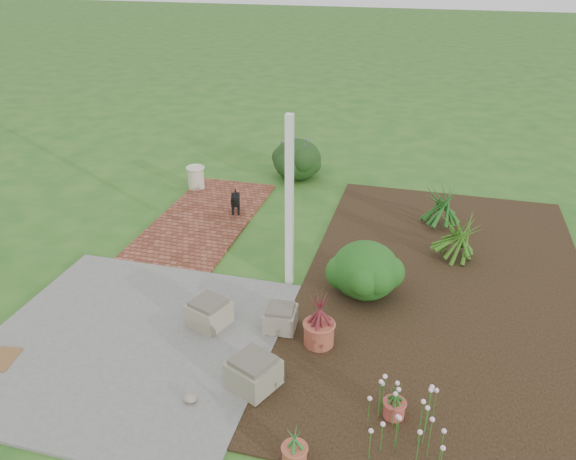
% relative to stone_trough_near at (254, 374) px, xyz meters
% --- Properties ---
extents(ground, '(80.00, 80.00, 0.00)m').
position_rel_stone_trough_near_xyz_m(ground, '(-0.48, 2.10, -0.20)').
color(ground, '#265B1C').
rests_on(ground, ground).
extents(concrete_patio, '(3.50, 3.50, 0.04)m').
position_rel_stone_trough_near_xyz_m(concrete_patio, '(-1.73, 0.35, -0.18)').
color(concrete_patio, slate).
rests_on(concrete_patio, ground).
extents(brick_path, '(1.60, 3.50, 0.04)m').
position_rel_stone_trough_near_xyz_m(brick_path, '(-2.18, 3.85, -0.18)').
color(brick_path, brown).
rests_on(brick_path, ground).
extents(garden_bed, '(4.00, 7.00, 0.03)m').
position_rel_stone_trough_near_xyz_m(garden_bed, '(2.02, 2.60, -0.18)').
color(garden_bed, black).
rests_on(garden_bed, ground).
extents(veranda_post, '(0.10, 0.10, 2.50)m').
position_rel_stone_trough_near_xyz_m(veranda_post, '(-0.18, 2.20, 1.05)').
color(veranda_post, white).
rests_on(veranda_post, ground).
extents(stone_trough_near, '(0.63, 0.63, 0.32)m').
position_rel_stone_trough_near_xyz_m(stone_trough_near, '(0.00, 0.00, 0.00)').
color(stone_trough_near, '#777458').
rests_on(stone_trough_near, concrete_patio).
extents(stone_trough_mid, '(0.43, 0.43, 0.26)m').
position_rel_stone_trough_near_xyz_m(stone_trough_mid, '(0.00, 1.08, -0.03)').
color(stone_trough_mid, '#746659').
rests_on(stone_trough_mid, concrete_patio).
extents(stone_trough_far, '(0.58, 0.58, 0.30)m').
position_rel_stone_trough_near_xyz_m(stone_trough_far, '(-0.90, 0.93, -0.01)').
color(stone_trough_far, gray).
rests_on(stone_trough_far, concrete_patio).
extents(black_dog, '(0.26, 0.49, 0.43)m').
position_rel_stone_trough_near_xyz_m(black_dog, '(-1.71, 4.16, 0.10)').
color(black_dog, black).
rests_on(black_dog, brick_path).
extents(cream_ceramic_urn, '(0.34, 0.34, 0.43)m').
position_rel_stone_trough_near_xyz_m(cream_ceramic_urn, '(-2.87, 5.08, 0.06)').
color(cream_ceramic_urn, beige).
rests_on(cream_ceramic_urn, brick_path).
extents(evergreen_shrub, '(1.21, 1.21, 0.80)m').
position_rel_stone_trough_near_xyz_m(evergreen_shrub, '(0.91, 2.16, 0.23)').
color(evergreen_shrub, '#0C410C').
rests_on(evergreen_shrub, garden_bed).
extents(agapanthus_clump_back, '(1.25, 1.25, 0.87)m').
position_rel_stone_trough_near_xyz_m(agapanthus_clump_back, '(2.14, 3.52, 0.26)').
color(agapanthus_clump_back, '#13420F').
rests_on(agapanthus_clump_back, garden_bed).
extents(agapanthus_clump_front, '(1.07, 1.07, 0.86)m').
position_rel_stone_trough_near_xyz_m(agapanthus_clump_front, '(1.86, 4.61, 0.26)').
color(agapanthus_clump_front, '#0E3F0B').
rests_on(agapanthus_clump_front, garden_bed).
extents(pink_flower_patch, '(1.11, 1.11, 0.56)m').
position_rel_stone_trough_near_xyz_m(pink_flower_patch, '(1.68, -0.38, 0.11)').
color(pink_flower_patch, '#113D0F').
rests_on(pink_flower_patch, garden_bed).
extents(terracotta_pot_bronze, '(0.38, 0.38, 0.30)m').
position_rel_stone_trough_near_xyz_m(terracotta_pot_bronze, '(0.54, 0.91, -0.02)').
color(terracotta_pot_bronze, '#A14C36').
rests_on(terracotta_pot_bronze, garden_bed).
extents(terracotta_pot_small_left, '(0.27, 0.27, 0.18)m').
position_rel_stone_trough_near_xyz_m(terracotta_pot_small_left, '(1.54, -0.04, -0.08)').
color(terracotta_pot_small_left, '#B4463D').
rests_on(terracotta_pot_small_left, garden_bed).
extents(terracotta_pot_small_right, '(0.26, 0.26, 0.20)m').
position_rel_stone_trough_near_xyz_m(terracotta_pot_small_right, '(0.69, -0.88, -0.07)').
color(terracotta_pot_small_right, '#AA5139').
rests_on(terracotta_pot_small_right, garden_bed).
extents(purple_flowering_bush, '(1.25, 1.25, 0.85)m').
position_rel_stone_trough_near_xyz_m(purple_flowering_bush, '(-1.09, 6.22, 0.23)').
color(purple_flowering_bush, black).
rests_on(purple_flowering_bush, ground).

